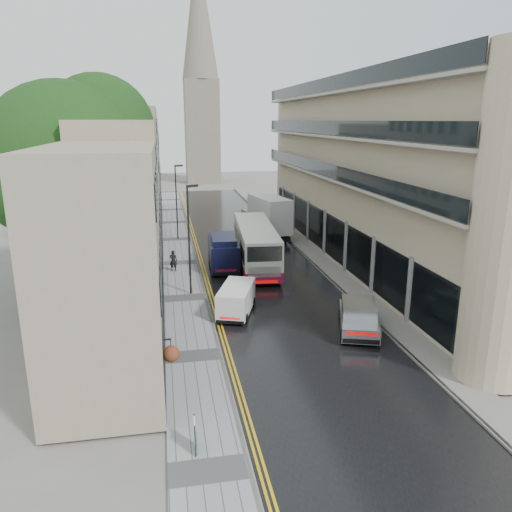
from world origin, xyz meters
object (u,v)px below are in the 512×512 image
object	(u,v)px
pedestrian	(173,261)
estate_sign	(195,436)
tree_near	(68,192)
navy_van	(212,258)
lamp_post_far	(177,203)
white_lorry	(263,221)
tree_far	(99,180)
white_van	(218,307)
lamp_post_near	(189,241)
silver_hatchback	(343,327)
cream_bus	(244,256)

from	to	relation	value
pedestrian	estate_sign	xyz separation A→B (m)	(0.18, -21.59, -0.23)
tree_near	navy_van	size ratio (longest dim) A/B	2.64
lamp_post_far	white_lorry	bearing A→B (deg)	-32.92
tree_near	tree_far	world-z (taller)	tree_near
white_van	estate_sign	world-z (taller)	white_van
tree_near	white_van	xyz separation A→B (m)	(8.34, -4.90, -6.04)
tree_near	navy_van	world-z (taller)	tree_near
lamp_post_near	estate_sign	size ratio (longest dim) A/B	6.15
navy_van	lamp_post_near	distance (m)	4.96
tree_far	white_lorry	distance (m)	14.87
silver_hatchback	estate_sign	xyz separation A→B (m)	(-8.09, -7.60, -0.15)
estate_sign	white_lorry	bearing A→B (deg)	76.52
white_lorry	navy_van	bearing A→B (deg)	-132.35
cream_bus	white_van	size ratio (longest dim) A/B	2.97
white_lorry	navy_van	size ratio (longest dim) A/B	1.49
tree_near	pedestrian	world-z (taller)	tree_near
cream_bus	estate_sign	distance (m)	19.93
tree_far	pedestrian	bearing A→B (deg)	-53.15
navy_van	pedestrian	size ratio (longest dim) A/B	3.29
tree_far	silver_hatchback	world-z (taller)	tree_far
tree_far	lamp_post_far	size ratio (longest dim) A/B	1.79
lamp_post_near	estate_sign	xyz separation A→B (m)	(-0.80, -16.25, -2.96)
navy_van	lamp_post_near	size ratio (longest dim) A/B	0.74
cream_bus	pedestrian	distance (m)	5.53
pedestrian	lamp_post_far	distance (m)	10.87
pedestrian	lamp_post_near	bearing A→B (deg)	114.48
pedestrian	lamp_post_far	bearing A→B (deg)	-79.56
tree_near	cream_bus	bearing A→B (deg)	15.25
lamp_post_near	silver_hatchback	bearing A→B (deg)	-73.86
cream_bus	lamp_post_far	size ratio (longest dim) A/B	1.67
white_van	tree_near	bearing A→B (deg)	168.71
pedestrian	lamp_post_near	world-z (taller)	lamp_post_near
white_van	pedestrian	bearing A→B (deg)	121.65
navy_van	lamp_post_near	bearing A→B (deg)	-111.34
cream_bus	pedestrian	world-z (taller)	cream_bus
cream_bus	navy_van	bearing A→B (deg)	161.51
lamp_post_near	estate_sign	bearing A→B (deg)	-116.78
estate_sign	silver_hatchback	bearing A→B (deg)	45.40
white_van	pedestrian	distance (m)	10.44
tree_near	silver_hatchback	world-z (taller)	tree_near
lamp_post_far	silver_hatchback	bearing A→B (deg)	-88.20
white_van	estate_sign	distance (m)	11.60
lamp_post_near	lamp_post_far	distance (m)	15.87
silver_hatchback	lamp_post_far	xyz separation A→B (m)	(-7.59, 24.51, 2.75)
tree_far	silver_hatchback	distance (m)	26.41
cream_bus	white_van	distance (m)	8.40
tree_near	white_lorry	bearing A→B (deg)	42.46
cream_bus	tree_far	bearing A→B (deg)	141.72
white_van	lamp_post_far	world-z (taller)	lamp_post_far
white_van	navy_van	bearing A→B (deg)	105.76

